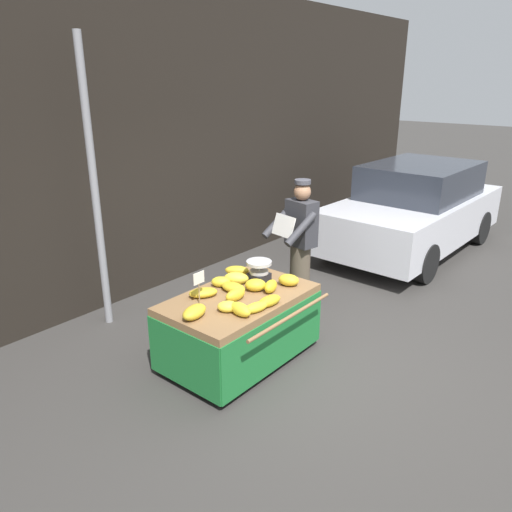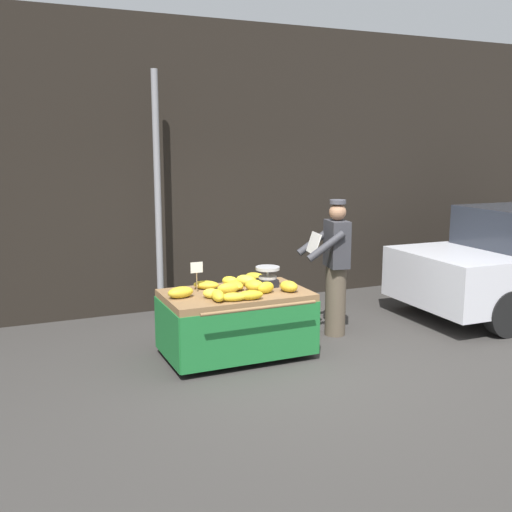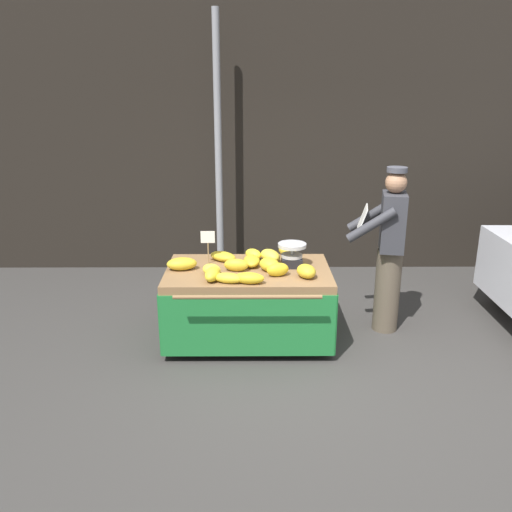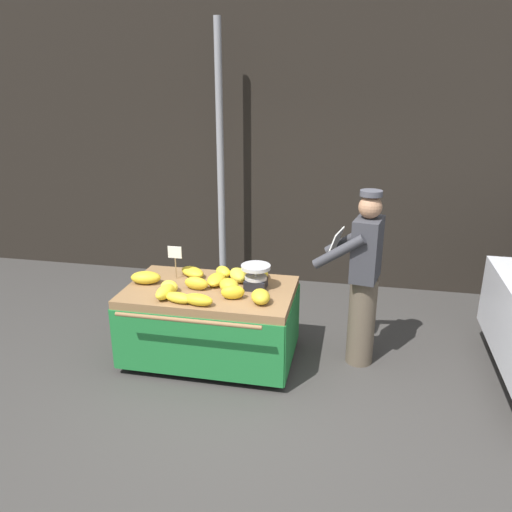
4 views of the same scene
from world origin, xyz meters
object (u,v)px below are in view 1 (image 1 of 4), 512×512
Objects in this scene: weighing_scale at (259,271)px; banana_bunch_5 at (235,295)px; banana_bunch_13 at (269,301)px; vendor_person at (300,246)px; street_pole at (95,190)px; banana_bunch_2 at (194,312)px; banana_bunch_11 at (289,280)px; banana_bunch_12 at (228,306)px; banana_bunch_6 at (221,282)px; banana_bunch_9 at (256,285)px; banana_bunch_3 at (271,286)px; parked_car at (415,209)px; banana_bunch_1 at (237,270)px; banana_bunch_4 at (240,309)px; price_sign at (199,281)px; banana_bunch_7 at (236,278)px; banana_bunch_0 at (233,287)px; banana_bunch_8 at (203,293)px; banana_bunch_10 at (256,307)px; banana_cart at (239,314)px.

weighing_scale is 0.57m from banana_bunch_5.
vendor_person is (1.42, 0.63, 0.07)m from banana_bunch_13.
street_pole reaches higher than banana_bunch_2.
vendor_person is (0.89, 0.47, 0.06)m from banana_bunch_11.
vendor_person is (1.77, 0.40, 0.07)m from banana_bunch_12.
banana_bunch_6 is 0.39m from banana_bunch_9.
banana_bunch_3 is 1.23m from vendor_person.
weighing_scale is 1.08m from banana_bunch_2.
banana_bunch_2 is at bearing -179.23° from parked_car.
banana_bunch_1 is 1.04× the size of banana_bunch_4.
banana_bunch_13 is (0.41, -0.56, -0.20)m from price_sign.
banana_bunch_5 is at bearing 110.55° from banana_bunch_13.
street_pole is at bearing 160.41° from parked_car.
banana_bunch_6 is at bearing 157.57° from banana_bunch_7.
banana_bunch_0 is 0.17× the size of vendor_person.
street_pole is at bearing 89.50° from price_sign.
banana_bunch_7 reaches higher than banana_bunch_12.
banana_bunch_3 is at bearing 171.22° from banana_bunch_11.
banana_bunch_5 is (-0.15, -0.16, 0.01)m from banana_bunch_0.
price_sign is 1.23× the size of banana_bunch_13.
price_sign is 0.79m from banana_bunch_3.
weighing_scale reaches higher than banana_bunch_2.
street_pole reaches higher than banana_bunch_4.
vendor_person is (1.69, -0.02, 0.07)m from banana_bunch_8.
vendor_person is (2.07, 0.25, 0.06)m from banana_bunch_2.
vendor_person is (1.61, 0.61, 0.07)m from banana_bunch_10.
banana_bunch_5 is at bearing 50.32° from banana_bunch_4.
banana_bunch_11 is 0.13× the size of vendor_person.
weighing_scale is at bearing 108.90° from banana_bunch_11.
banana_bunch_13 is (0.01, -0.39, 0.27)m from banana_cart.
weighing_scale is at bearing -35.17° from banana_bunch_7.
banana_bunch_7 is (-0.19, -0.16, 0.01)m from banana_bunch_1.
banana_bunch_9 is 0.56m from banana_bunch_12.
banana_bunch_5 is 0.86× the size of banana_bunch_10.
weighing_scale reaches higher than banana_bunch_12.
parked_car is at bearing -0.39° from weighing_scale.
vendor_person reaches higher than banana_bunch_7.
banana_bunch_3 is at bearing 35.90° from banana_bunch_13.
vendor_person reaches higher than banana_bunch_0.
parked_car is (4.40, -0.18, -0.07)m from banana_bunch_7.
banana_bunch_9 is (0.17, -0.16, 0.02)m from banana_bunch_0.
banana_bunch_7 is (0.87, 0.25, 0.00)m from banana_bunch_2.
banana_bunch_9 is at bearing 11.36° from banana_bunch_12.
banana_bunch_13 is 1.55m from vendor_person.
vendor_person reaches higher than banana_cart.
parked_car is at bearing -4.58° from banana_bunch_1.
banana_bunch_2 is at bearing 142.35° from banana_bunch_10.
banana_bunch_7 is at bearing -179.85° from vendor_person.
banana_bunch_6 is (-0.23, 0.50, -0.01)m from banana_bunch_3.
banana_bunch_11 reaches higher than banana_bunch_5.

